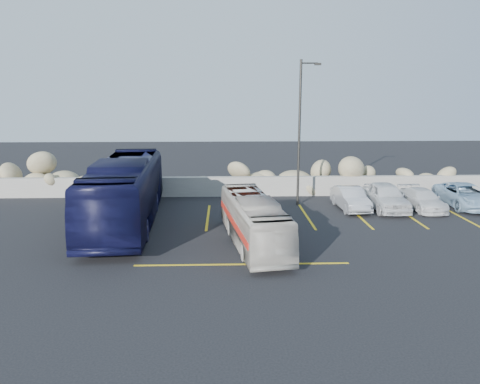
{
  "coord_description": "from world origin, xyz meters",
  "views": [
    {
      "loc": [
        -1.61,
        -16.21,
        6.25
      ],
      "look_at": [
        -0.95,
        4.0,
        1.95
      ],
      "focal_mm": 35.0,
      "sensor_mm": 36.0,
      "label": 1
    }
  ],
  "objects_px": {
    "car_a": "(386,196)",
    "car_d": "(465,195)",
    "lamppost": "(300,129)",
    "car_b": "(350,198)",
    "vintage_bus": "(253,221)",
    "car_c": "(422,199)",
    "tour_coach": "(125,191)"
  },
  "relations": [
    {
      "from": "car_a",
      "to": "car_d",
      "type": "xyz_separation_m",
      "value": [
        4.66,
        0.49,
        -0.09
      ]
    },
    {
      "from": "lamppost",
      "to": "car_b",
      "type": "distance_m",
      "value": 4.68
    },
    {
      "from": "car_a",
      "to": "vintage_bus",
      "type": "bearing_deg",
      "value": -142.79
    },
    {
      "from": "car_a",
      "to": "car_b",
      "type": "height_order",
      "value": "car_a"
    },
    {
      "from": "lamppost",
      "to": "vintage_bus",
      "type": "height_order",
      "value": "lamppost"
    },
    {
      "from": "lamppost",
      "to": "car_c",
      "type": "height_order",
      "value": "lamppost"
    },
    {
      "from": "car_a",
      "to": "car_d",
      "type": "distance_m",
      "value": 4.68
    },
    {
      "from": "vintage_bus",
      "to": "car_b",
      "type": "bearing_deg",
      "value": 37.6
    },
    {
      "from": "lamppost",
      "to": "car_a",
      "type": "height_order",
      "value": "lamppost"
    },
    {
      "from": "car_c",
      "to": "tour_coach",
      "type": "bearing_deg",
      "value": -174.6
    },
    {
      "from": "car_d",
      "to": "vintage_bus",
      "type": "bearing_deg",
      "value": -151.82
    },
    {
      "from": "car_c",
      "to": "car_d",
      "type": "distance_m",
      "value": 2.68
    },
    {
      "from": "car_b",
      "to": "car_c",
      "type": "height_order",
      "value": "car_b"
    },
    {
      "from": "car_c",
      "to": "car_d",
      "type": "height_order",
      "value": "car_d"
    },
    {
      "from": "lamppost",
      "to": "car_c",
      "type": "bearing_deg",
      "value": -10.4
    },
    {
      "from": "car_c",
      "to": "car_d",
      "type": "xyz_separation_m",
      "value": [
        2.63,
        0.52,
        0.09
      ]
    },
    {
      "from": "car_a",
      "to": "car_c",
      "type": "xyz_separation_m",
      "value": [
        2.03,
        -0.03,
        -0.18
      ]
    },
    {
      "from": "vintage_bus",
      "to": "car_c",
      "type": "xyz_separation_m",
      "value": [
        9.59,
        5.71,
        -0.48
      ]
    },
    {
      "from": "vintage_bus",
      "to": "car_c",
      "type": "relative_size",
      "value": 1.96
    },
    {
      "from": "car_a",
      "to": "tour_coach",
      "type": "bearing_deg",
      "value": -170.16
    },
    {
      "from": "car_a",
      "to": "car_c",
      "type": "relative_size",
      "value": 1.14
    },
    {
      "from": "tour_coach",
      "to": "car_b",
      "type": "bearing_deg",
      "value": 8.35
    },
    {
      "from": "tour_coach",
      "to": "car_a",
      "type": "bearing_deg",
      "value": 6.37
    },
    {
      "from": "lamppost",
      "to": "tour_coach",
      "type": "distance_m",
      "value": 10.01
    },
    {
      "from": "tour_coach",
      "to": "car_c",
      "type": "bearing_deg",
      "value": 5.02
    },
    {
      "from": "tour_coach",
      "to": "car_c",
      "type": "relative_size",
      "value": 3.04
    },
    {
      "from": "car_a",
      "to": "car_d",
      "type": "bearing_deg",
      "value": 6.1
    },
    {
      "from": "car_c",
      "to": "car_a",
      "type": "bearing_deg",
      "value": 176.19
    },
    {
      "from": "car_a",
      "to": "car_d",
      "type": "height_order",
      "value": "car_a"
    },
    {
      "from": "lamppost",
      "to": "car_a",
      "type": "distance_m",
      "value": 5.92
    },
    {
      "from": "car_c",
      "to": "vintage_bus",
      "type": "bearing_deg",
      "value": -152.29
    },
    {
      "from": "tour_coach",
      "to": "car_d",
      "type": "xyz_separation_m",
      "value": [
        18.2,
        2.83,
        -0.96
      ]
    }
  ]
}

